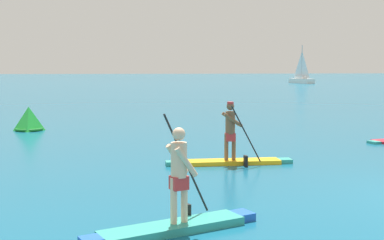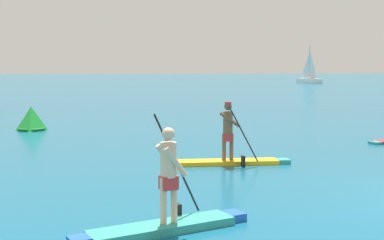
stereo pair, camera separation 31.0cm
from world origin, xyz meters
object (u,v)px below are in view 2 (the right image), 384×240
object	(u,v)px
paddleboarder_near_left	(165,210)
sailboat_right_horizon	(309,79)
race_marker_buoy	(32,120)
paddleboarder_mid_center	(228,151)

from	to	relation	value
paddleboarder_near_left	sailboat_right_horizon	bearing A→B (deg)	46.55
sailboat_right_horizon	paddleboarder_near_left	bearing A→B (deg)	146.38
race_marker_buoy	sailboat_right_horizon	bearing A→B (deg)	59.67
paddleboarder_mid_center	race_marker_buoy	distance (m)	10.94
race_marker_buoy	sailboat_right_horizon	xyz separation A→B (m)	(36.10, 61.71, 0.36)
race_marker_buoy	sailboat_right_horizon	distance (m)	71.50
paddleboarder_near_left	paddleboarder_mid_center	world-z (taller)	paddleboarder_near_left
paddleboarder_near_left	race_marker_buoy	distance (m)	14.91
paddleboarder_mid_center	sailboat_right_horizon	bearing A→B (deg)	69.30
paddleboarder_near_left	race_marker_buoy	size ratio (longest dim) A/B	2.58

